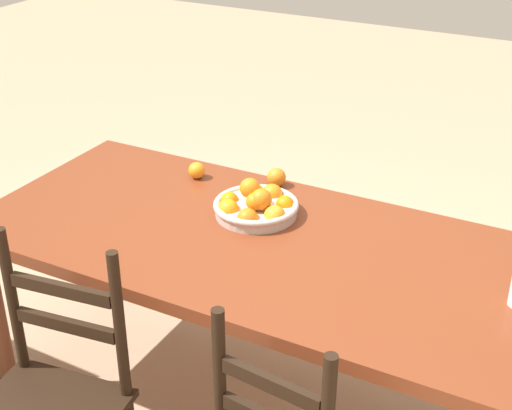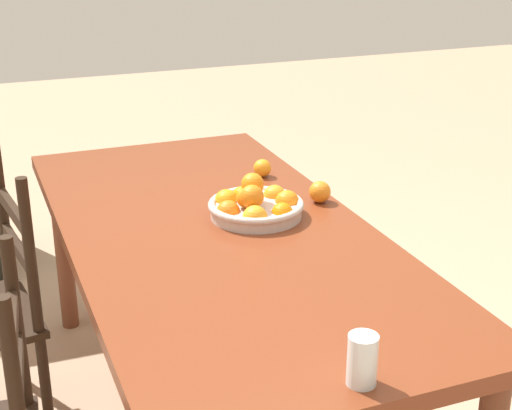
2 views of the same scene
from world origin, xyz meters
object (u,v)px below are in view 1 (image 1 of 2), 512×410
at_px(dining_table, 250,255).
at_px(orange_loose_1, 197,170).
at_px(chair_near_window, 47,408).
at_px(fruit_bowl, 256,206).
at_px(orange_loose_0, 276,177).

xyz_separation_m(dining_table, orange_loose_1, (0.41, -0.32, 0.11)).
xyz_separation_m(chair_near_window, fruit_bowl, (-0.26, -0.88, 0.36)).
height_order(fruit_bowl, orange_loose_1, fruit_bowl).
height_order(dining_table, fruit_bowl, fruit_bowl).
bearing_deg(dining_table, chair_near_window, 66.99).
height_order(fruit_bowl, orange_loose_0, fruit_bowl).
distance_m(chair_near_window, orange_loose_1, 1.11).
distance_m(chair_near_window, orange_loose_0, 1.21).
distance_m(chair_near_window, fruit_bowl, 0.99).
relative_size(orange_loose_0, orange_loose_1, 1.12).
bearing_deg(orange_loose_0, chair_near_window, 79.22).
relative_size(fruit_bowl, orange_loose_0, 4.20).
height_order(orange_loose_0, orange_loose_1, orange_loose_0).
xyz_separation_m(chair_near_window, orange_loose_0, (-0.22, -1.14, 0.36)).
xyz_separation_m(dining_table, orange_loose_0, (0.10, -0.40, 0.11)).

